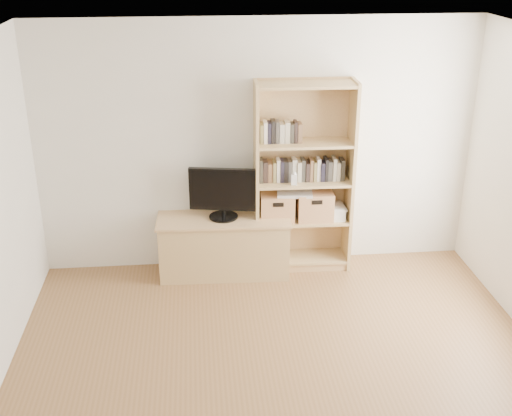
{
  "coord_description": "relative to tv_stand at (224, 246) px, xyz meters",
  "views": [
    {
      "loc": [
        -0.63,
        -3.75,
        3.32
      ],
      "look_at": [
        -0.08,
        1.9,
        0.88
      ],
      "focal_mm": 45.0,
      "sensor_mm": 36.0,
      "label": 1
    }
  ],
  "objects": [
    {
      "name": "books_row_mid",
      "position": [
        0.83,
        0.09,
        0.8
      ],
      "size": [
        0.89,
        0.23,
        0.24
      ],
      "primitive_type": "cube",
      "rotation": [
        0.0,
        0.0,
        -0.06
      ],
      "color": "#33312A",
      "rests_on": "bookshelf"
    },
    {
      "name": "books_row_upper",
      "position": [
        0.61,
        0.1,
        1.19
      ],
      "size": [
        0.36,
        0.14,
        0.19
      ],
      "primitive_type": "cube",
      "rotation": [
        0.0,
        0.0,
        -0.0
      ],
      "color": "#33312A",
      "rests_on": "bookshelf"
    },
    {
      "name": "television",
      "position": [
        0.0,
        0.0,
        0.6
      ],
      "size": [
        0.68,
        0.17,
        0.54
      ],
      "primitive_type": "cube",
      "rotation": [
        0.0,
        0.0,
        -0.18
      ],
      "color": "black",
      "rests_on": "tv_stand"
    },
    {
      "name": "magazine_stack",
      "position": [
        1.18,
        0.06,
        0.31
      ],
      "size": [
        0.19,
        0.26,
        0.12
      ],
      "primitive_type": "cube",
      "rotation": [
        0.0,
        0.0,
        -0.04
      ],
      "color": "silver",
      "rests_on": "bookshelf"
    },
    {
      "name": "tv_stand",
      "position": [
        0.0,
        0.0,
        0.0
      ],
      "size": [
        1.34,
        0.54,
        0.61
      ],
      "primitive_type": "cube",
      "rotation": [
        0.0,
        0.0,
        -0.04
      ],
      "color": "tan",
      "rests_on": "floor"
    },
    {
      "name": "ceiling",
      "position": [
        0.38,
        -2.25,
        2.3
      ],
      "size": [
        4.5,
        5.0,
        0.01
      ],
      "primitive_type": "cube",
      "color": "white",
      "rests_on": "back_wall"
    },
    {
      "name": "bookshelf",
      "position": [
        0.83,
        0.07,
        0.7
      ],
      "size": [
        1.01,
        0.38,
        2.01
      ],
      "primitive_type": "cube",
      "rotation": [
        0.0,
        0.0,
        -0.02
      ],
      "color": "tan",
      "rests_on": "floor"
    },
    {
      "name": "basket_right",
      "position": [
        0.95,
        0.06,
        0.41
      ],
      "size": [
        0.37,
        0.31,
        0.3
      ],
      "primitive_type": "cube",
      "rotation": [
        0.0,
        0.0,
        -0.02
      ],
      "color": "#AF744F",
      "rests_on": "bookshelf"
    },
    {
      "name": "floor",
      "position": [
        0.38,
        -2.25,
        -0.3
      ],
      "size": [
        4.5,
        5.0,
        0.01
      ],
      "primitive_type": "cube",
      "color": "brown",
      "rests_on": "ground"
    },
    {
      "name": "baby_monitor",
      "position": [
        0.72,
        -0.04,
        0.73
      ],
      "size": [
        0.06,
        0.05,
        0.11
      ],
      "primitive_type": "cube",
      "rotation": [
        0.0,
        0.0,
        -0.15
      ],
      "color": "white",
      "rests_on": "bookshelf"
    },
    {
      "name": "laptop",
      "position": [
        0.74,
        0.05,
        0.55
      ],
      "size": [
        0.39,
        0.29,
        0.03
      ],
      "primitive_type": "cube",
      "rotation": [
        0.0,
        0.0,
        -0.12
      ],
      "color": "silver",
      "rests_on": "basket_left"
    },
    {
      "name": "back_wall",
      "position": [
        0.38,
        0.25,
        1.0
      ],
      "size": [
        4.5,
        0.02,
        2.6
      ],
      "primitive_type": "cube",
      "color": "white",
      "rests_on": "floor"
    },
    {
      "name": "basket_left",
      "position": [
        0.56,
        0.07,
        0.4
      ],
      "size": [
        0.36,
        0.3,
        0.29
      ],
      "primitive_type": "cube",
      "rotation": [
        0.0,
        0.0,
        -0.05
      ],
      "color": "#AF744F",
      "rests_on": "bookshelf"
    }
  ]
}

